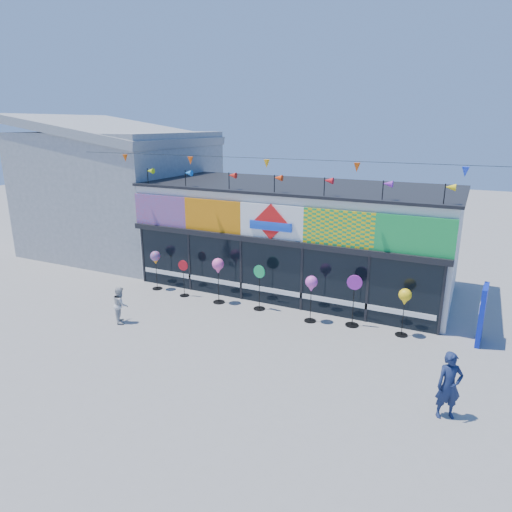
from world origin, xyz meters
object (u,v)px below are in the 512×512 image
Objects in this scene: spinner_0 at (156,259)px; blue_sign at (482,315)px; spinner_1 at (184,277)px; spinner_3 at (259,286)px; spinner_5 at (354,299)px; child at (121,304)px; spinner_6 at (405,298)px; spinner_2 at (218,267)px; spinner_4 at (311,285)px; adult_man at (449,386)px.

blue_sign is at bearing 2.36° from spinner_0.
spinner_1 is 3.17m from spinner_3.
child is at bearing -156.35° from spinner_5.
spinner_5 is at bearing -168.86° from blue_sign.
spinner_0 is (-11.69, -0.48, 0.34)m from blue_sign.
spinner_3 is at bearing -179.39° from spinner_6.
blue_sign reaches higher than child.
blue_sign is 1.48× the size of child.
spinner_5 is (4.97, 0.18, -0.44)m from spinner_2.
spinner_2 is (-8.72, -0.65, 0.45)m from blue_sign.
child is at bearing -140.89° from spinner_3.
spinner_4 is at bearing -1.59° from spinner_2.
spinner_0 is at bearing 173.55° from spinner_1.
spinner_5 is (6.51, 0.17, 0.17)m from spinner_1.
child is (-0.51, -2.91, -0.14)m from spinner_1.
spinner_0 is 1.01× the size of spinner_6.
spinner_1 is (1.42, -0.16, -0.51)m from spinner_0.
blue_sign is at bearing 13.17° from spinner_6.
blue_sign is 2.26m from spinner_6.
spinner_5 is (3.35, 0.09, 0.06)m from spinner_3.
adult_man reaches higher than spinner_0.
adult_man is (6.49, -3.78, -0.07)m from spinner_3.
spinner_2 reaches higher than spinner_6.
blue_sign is 5.18m from spinner_4.
spinner_2 is at bearing -171.82° from blue_sign.
child is (-2.06, -2.90, -0.75)m from spinner_2.
adult_man is (-0.61, -4.34, -0.12)m from blue_sign.
spinner_4 is (6.58, -0.27, 0.02)m from spinner_0.
adult_man is at bearing -67.79° from spinner_6.
spinner_4 is (1.99, -0.19, 0.42)m from spinner_3.
spinner_1 is at bearing -178.53° from spinner_5.
spinner_4 is at bearing -168.49° from spinner_5.
spinner_4 is at bearing 114.48° from adult_man.
spinner_5 is at bearing 2.03° from spinner_2.
spinner_5 is (1.36, 0.28, -0.36)m from spinner_4.
child is (-10.78, -3.55, -0.30)m from blue_sign.
spinner_3 is at bearing 122.83° from adult_man.
spinner_0 is at bearing 179.01° from spinner_3.
blue_sign is 10.29m from spinner_1.
spinner_0 is 6.58m from spinner_4.
spinner_6 is at bearing 0.95° from spinner_1.
spinner_4 reaches higher than child.
spinner_2 reaches higher than adult_man.
spinner_5 reaches higher than spinner_6.
spinner_4 is at bearing -167.72° from blue_sign.
spinner_3 reaches higher than spinner_0.
child is (0.91, -3.07, -0.64)m from spinner_0.
spinner_4 is 2.95m from spinner_6.
spinner_6 is (6.55, 0.14, -0.13)m from spinner_2.
spinner_6 is 0.98× the size of adult_man.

